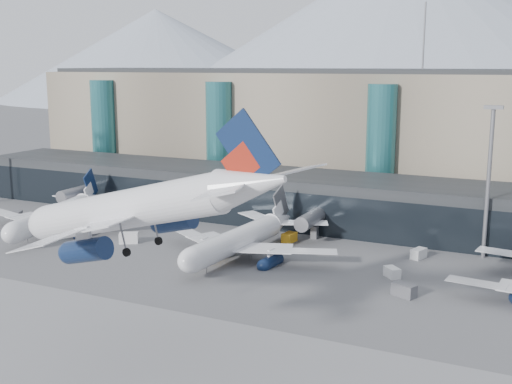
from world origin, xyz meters
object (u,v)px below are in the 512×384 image
Objects in this scene: veh_f at (16,216)px; veh_g at (392,272)px; lightmast_mid at (489,174)px; veh_a at (129,238)px; veh_d at (419,254)px; hero_jet at (151,197)px; jet_parked_left at (61,207)px; jet_parked_mid at (247,230)px; veh_b at (289,237)px; veh_c at (404,290)px; veh_h at (208,253)px.

veh_f reaches higher than veh_g.
veh_a is at bearing -162.73° from lightmast_mid.
veh_d is at bearing 127.88° from veh_g.
hero_jet reaches higher than veh_d.
veh_d is (68.15, 10.26, -3.47)m from jet_parked_left.
lightmast_mid reaches higher than jet_parked_mid.
lightmast_mid reaches higher than veh_g.
veh_b is 31.72m from veh_c.
lightmast_mid is at bearing 69.90° from hero_jet.
veh_f is at bearing 94.07° from jet_parked_mid.
veh_f is (-83.34, 9.60, 0.01)m from veh_c.
jet_parked_mid is (40.93, 0.02, -0.00)m from jet_parked_left.
veh_f is (-31.65, 3.81, -0.01)m from veh_a.
hero_jet is 46.37m from veh_g.
veh_b is (26.30, 13.21, -0.09)m from veh_a.
jet_parked_mid is at bearing 128.87° from veh_d.
veh_c is 33.62m from veh_h.
hero_jet reaches higher than veh_g.
veh_a is 1.14× the size of veh_b.
hero_jet reaches higher than jet_parked_mid.
veh_b is 23.55m from veh_d.
veh_c is 19.08m from veh_d.
veh_h is (-8.08, -15.91, 0.29)m from veh_b.
lightmast_mid is 8.63× the size of veh_d.
veh_f is at bearing 114.84° from veh_d.
lightmast_mid is at bearing 102.02° from veh_g.
veh_g is (-11.42, -16.92, -13.62)m from lightmast_mid.
hero_jet is 12.49× the size of veh_b.
lightmast_mid reaches higher than jet_parked_left.
veh_b is 58.71m from veh_f.
hero_jet is (-27.87, -56.47, 4.14)m from lightmast_mid.
veh_d is at bearing 76.66° from hero_jet.
veh_c reaches higher than veh_g.
jet_parked_mid is at bearing -157.17° from lightmast_mid.
veh_a is at bearing 123.97° from veh_b.
veh_h is (-29.97, -4.31, 0.35)m from veh_g.
veh_h reaches higher than veh_g.
jet_parked_left is 66.60m from veh_g.
veh_c is (-7.92, -24.32, -13.49)m from lightmast_mid.
veh_a is 1.01× the size of veh_c.
hero_jet is at bearing -121.09° from veh_h.
jet_parked_left is 18.84m from veh_a.
veh_b is at bearing 102.23° from hero_jet.
veh_h is at bearing 160.37° from veh_b.
veh_b is 1.00× the size of veh_d.
veh_a is (18.30, -2.94, -3.36)m from jet_parked_left.
lightmast_mid is 7.57× the size of veh_a.
jet_parked_mid is at bearing -115.70° from veh_f.
veh_f is 1.24× the size of veh_g.
veh_b is at bearing 165.73° from veh_c.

